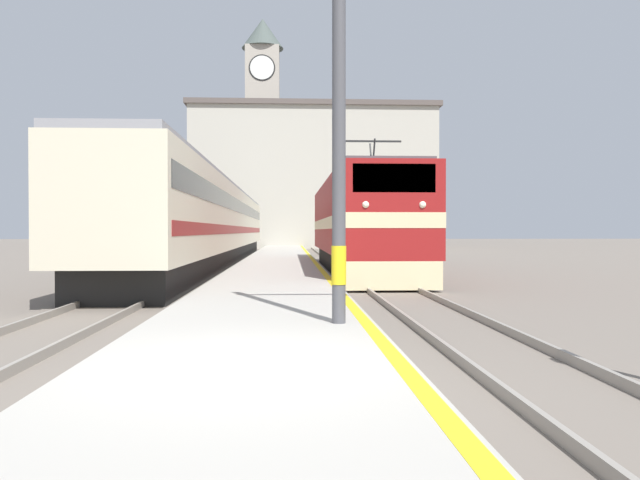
{
  "coord_description": "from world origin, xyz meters",
  "views": [
    {
      "loc": [
        0.46,
        -6.72,
        1.75
      ],
      "look_at": [
        1.86,
        21.12,
        1.34
      ],
      "focal_mm": 35.0,
      "sensor_mm": 36.0,
      "label": 1
    }
  ],
  "objects_px": {
    "locomotive_train": "(358,225)",
    "passenger_train": "(215,222)",
    "catenary_mast": "(347,89)",
    "clock_tower": "(263,125)"
  },
  "relations": [
    {
      "from": "catenary_mast",
      "to": "clock_tower",
      "type": "height_order",
      "value": "clock_tower"
    },
    {
      "from": "locomotive_train",
      "to": "catenary_mast",
      "type": "xyz_separation_m",
      "value": [
        -2.03,
        -16.62,
        1.92
      ]
    },
    {
      "from": "catenary_mast",
      "to": "passenger_train",
      "type": "bearing_deg",
      "value": 101.23
    },
    {
      "from": "catenary_mast",
      "to": "clock_tower",
      "type": "xyz_separation_m",
      "value": [
        -4.02,
        65.58,
        10.49
      ]
    },
    {
      "from": "catenary_mast",
      "to": "clock_tower",
      "type": "relative_size",
      "value": 0.26
    },
    {
      "from": "locomotive_train",
      "to": "passenger_train",
      "type": "relative_size",
      "value": 0.44
    },
    {
      "from": "clock_tower",
      "to": "passenger_train",
      "type": "bearing_deg",
      "value": -91.28
    },
    {
      "from": "passenger_train",
      "to": "catenary_mast",
      "type": "bearing_deg",
      "value": -78.77
    },
    {
      "from": "passenger_train",
      "to": "catenary_mast",
      "type": "xyz_separation_m",
      "value": [
        4.93,
        -24.8,
        1.72
      ]
    },
    {
      "from": "locomotive_train",
      "to": "passenger_train",
      "type": "distance_m",
      "value": 10.74
    }
  ]
}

